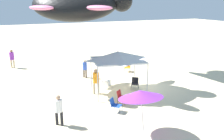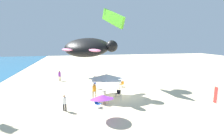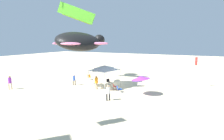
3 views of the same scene
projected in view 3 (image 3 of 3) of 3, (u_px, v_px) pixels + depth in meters
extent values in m
cube|color=beige|center=(110.00, 83.00, 27.80)|extent=(120.00, 120.00, 0.10)
cylinder|color=#B7B7BC|center=(120.00, 78.00, 25.82)|extent=(0.07, 0.07, 2.33)
cylinder|color=#B7B7BC|center=(105.00, 76.00, 27.47)|extent=(0.07, 0.07, 2.33)
cylinder|color=#B7B7BC|center=(105.00, 82.00, 23.16)|extent=(0.07, 0.07, 2.33)
cylinder|color=#B7B7BC|center=(88.00, 79.00, 24.81)|extent=(0.07, 0.07, 2.33)
cube|color=silver|center=(105.00, 70.00, 25.12)|extent=(3.43, 3.91, 0.10)
pyramid|color=silver|center=(105.00, 67.00, 25.07)|extent=(3.36, 3.84, 0.58)
cylinder|color=silver|center=(142.00, 86.00, 21.58)|extent=(0.39, 0.12, 2.23)
cone|color=purple|center=(141.00, 78.00, 21.48)|extent=(2.21, 2.18, 0.76)
cylinder|color=black|center=(122.00, 91.00, 22.75)|extent=(0.02, 0.02, 0.40)
cylinder|color=black|center=(121.00, 90.00, 23.24)|extent=(0.02, 0.02, 0.40)
cylinder|color=black|center=(118.00, 91.00, 22.60)|extent=(0.02, 0.02, 0.40)
cylinder|color=black|center=(117.00, 90.00, 23.09)|extent=(0.02, 0.02, 0.40)
cube|color=blue|center=(120.00, 89.00, 22.89)|extent=(0.74, 0.74, 0.03)
cube|color=blue|center=(117.00, 88.00, 22.77)|extent=(0.43, 0.45, 0.41)
cylinder|color=black|center=(89.00, 79.00, 29.87)|extent=(0.02, 0.02, 0.40)
cylinder|color=black|center=(92.00, 79.00, 30.09)|extent=(0.02, 0.02, 0.40)
cylinder|color=black|center=(88.00, 78.00, 30.33)|extent=(0.02, 0.02, 0.40)
cylinder|color=black|center=(91.00, 78.00, 30.55)|extent=(0.02, 0.02, 0.40)
cube|color=orange|center=(90.00, 77.00, 30.18)|extent=(0.73, 0.73, 0.03)
cube|color=orange|center=(89.00, 76.00, 30.40)|extent=(0.40, 0.47, 0.41)
cylinder|color=black|center=(118.00, 88.00, 23.97)|extent=(0.02, 0.02, 0.40)
cylinder|color=black|center=(117.00, 87.00, 24.47)|extent=(0.02, 0.02, 0.40)
cylinder|color=black|center=(114.00, 89.00, 23.86)|extent=(0.02, 0.02, 0.40)
cylinder|color=black|center=(113.00, 88.00, 24.37)|extent=(0.02, 0.02, 0.40)
cube|color=red|center=(116.00, 87.00, 24.14)|extent=(0.73, 0.73, 0.03)
cube|color=red|center=(113.00, 85.00, 24.04)|extent=(0.41, 0.47, 0.41)
cylinder|color=black|center=(108.00, 84.00, 26.46)|extent=(0.02, 0.02, 0.40)
cylinder|color=black|center=(111.00, 83.00, 26.72)|extent=(0.02, 0.02, 0.40)
cylinder|color=black|center=(106.00, 83.00, 26.90)|extent=(0.02, 0.02, 0.40)
cylinder|color=black|center=(110.00, 83.00, 27.16)|extent=(0.02, 0.02, 0.40)
cube|color=black|center=(109.00, 82.00, 26.78)|extent=(0.72, 0.72, 0.03)
cube|color=black|center=(108.00, 80.00, 26.99)|extent=(0.38, 0.49, 0.41)
cube|color=white|center=(93.00, 85.00, 26.09)|extent=(0.72, 0.69, 0.36)
cube|color=white|center=(93.00, 83.00, 26.06)|extent=(0.74, 0.71, 0.04)
cylinder|color=silver|center=(197.00, 72.00, 24.97)|extent=(0.06, 0.06, 4.21)
cube|color=red|center=(196.00, 61.00, 24.82)|extent=(0.30, 0.02, 1.10)
cylinder|color=black|center=(107.00, 97.00, 19.71)|extent=(0.15, 0.15, 0.77)
cylinder|color=black|center=(110.00, 97.00, 19.81)|extent=(0.15, 0.15, 0.77)
cylinder|color=white|center=(108.00, 90.00, 19.65)|extent=(0.40, 0.40, 0.67)
sphere|color=tan|center=(108.00, 86.00, 19.57)|extent=(0.25, 0.25, 0.25)
cylinder|color=#C6B28C|center=(12.00, 86.00, 24.28)|extent=(0.16, 0.16, 0.83)
cylinder|color=#C6B28C|center=(9.00, 86.00, 24.17)|extent=(0.16, 0.16, 0.83)
cylinder|color=purple|center=(10.00, 80.00, 24.10)|extent=(0.43, 0.43, 0.72)
sphere|color=#A87A56|center=(9.00, 77.00, 24.02)|extent=(0.27, 0.27, 0.27)
cylinder|color=brown|center=(75.00, 83.00, 26.45)|extent=(0.14, 0.14, 0.71)
cylinder|color=brown|center=(73.00, 83.00, 26.46)|extent=(0.14, 0.14, 0.71)
cylinder|color=blue|center=(74.00, 78.00, 26.35)|extent=(0.37, 0.37, 0.62)
sphere|color=beige|center=(74.00, 75.00, 26.28)|extent=(0.23, 0.23, 0.23)
cylinder|color=#C6B28C|center=(96.00, 86.00, 24.15)|extent=(0.16, 0.16, 0.82)
cylinder|color=#C6B28C|center=(97.00, 86.00, 24.43)|extent=(0.16, 0.16, 0.82)
cylinder|color=orange|center=(96.00, 80.00, 24.17)|extent=(0.43, 0.43, 0.72)
sphere|color=#A87A56|center=(96.00, 77.00, 24.09)|extent=(0.27, 0.27, 0.27)
cube|color=#66D82D|center=(76.00, 13.00, 28.29)|extent=(5.61, 2.46, 3.49)
cube|color=yellow|center=(76.00, 18.00, 28.41)|extent=(4.24, 1.71, 1.96)
ellipsoid|color=black|center=(78.00, 41.00, 23.76)|extent=(7.01, 7.51, 3.35)
sphere|color=black|center=(99.00, 40.00, 25.88)|extent=(1.50, 1.50, 1.50)
ellipsoid|color=pink|center=(81.00, 43.00, 26.50)|extent=(1.59, 2.51, 0.33)
ellipsoid|color=pink|center=(99.00, 43.00, 23.25)|extent=(2.51, 1.90, 0.33)
ellipsoid|color=pink|center=(58.00, 43.00, 23.76)|extent=(1.59, 2.51, 0.33)
ellipsoid|color=pink|center=(71.00, 44.00, 21.26)|extent=(2.51, 1.90, 0.33)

